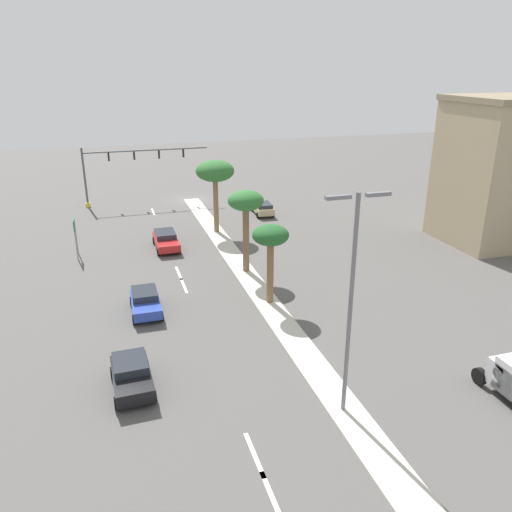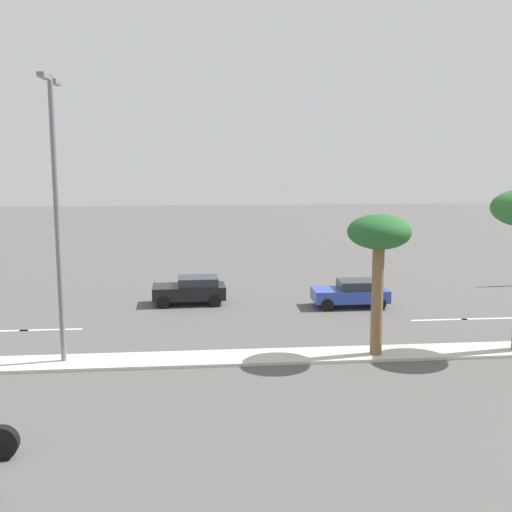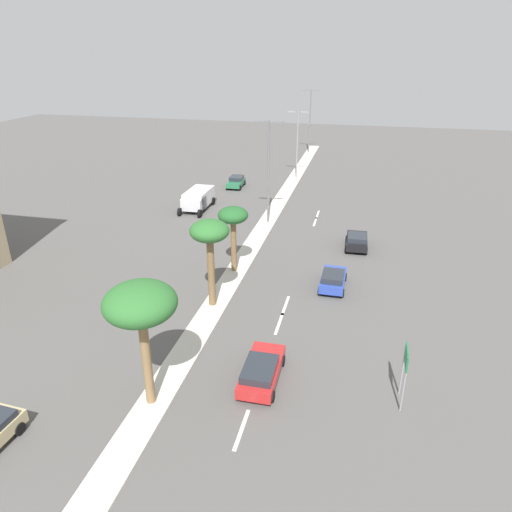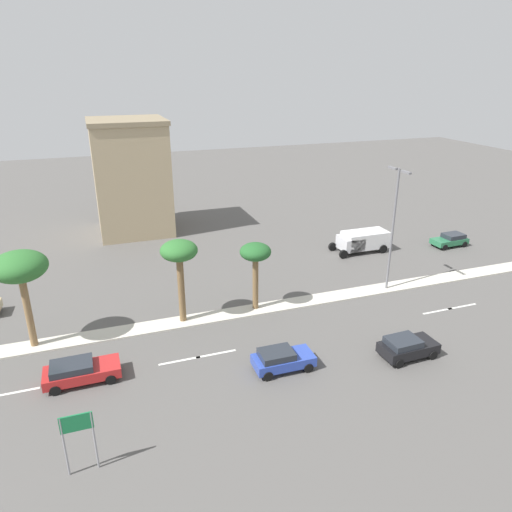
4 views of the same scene
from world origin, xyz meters
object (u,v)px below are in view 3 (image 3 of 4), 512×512
(palm_tree_left, at_px, (140,306))
(directional_road_sign, at_px, (405,365))
(palm_tree_rear, at_px, (233,218))
(sedan_green_far, at_px, (236,182))
(palm_tree_front, at_px, (210,235))
(street_lamp_outboard, at_px, (310,117))
(sedan_blue_rear, at_px, (333,279))
(sedan_black_left, at_px, (357,241))
(box_truck, at_px, (197,199))
(sedan_red_inboard, at_px, (261,370))
(street_lamp_inboard, at_px, (268,165))
(street_lamp_rear, at_px, (297,139))

(palm_tree_left, bearing_deg, directional_road_sign, 13.47)
(palm_tree_left, bearing_deg, palm_tree_rear, 90.18)
(palm_tree_left, height_order, sedan_green_far, palm_tree_left)
(palm_tree_left, xyz_separation_m, palm_tree_front, (-0.02, 10.52, -0.42))
(street_lamp_outboard, xyz_separation_m, sedan_blue_rear, (8.42, -49.84, -5.50))
(sedan_black_left, bearing_deg, street_lamp_outboard, 103.47)
(sedan_black_left, distance_m, box_truck, 19.84)
(palm_tree_rear, distance_m, sedan_green_far, 26.14)
(sedan_red_inboard, bearing_deg, box_truck, 116.25)
(sedan_blue_rear, xyz_separation_m, sedan_red_inboard, (-2.97, -12.26, 0.00))
(street_lamp_inboard, xyz_separation_m, street_lamp_outboard, (-0.42, 36.59, -0.00))
(palm_tree_left, height_order, box_truck, palm_tree_left)
(sedan_red_inboard, bearing_deg, sedan_blue_rear, 76.39)
(palm_tree_front, distance_m, palm_tree_rear, 5.96)
(sedan_blue_rear, bearing_deg, sedan_black_left, 80.02)
(palm_tree_left, height_order, street_lamp_inboard, street_lamp_inboard)
(sedan_red_inboard, bearing_deg, palm_tree_left, -150.35)
(palm_tree_rear, xyz_separation_m, sedan_blue_rear, (8.33, -1.15, -3.94))
(sedan_black_left, bearing_deg, palm_tree_front, -126.53)
(sedan_green_far, height_order, sedan_blue_rear, sedan_blue_rear)
(palm_tree_rear, height_order, street_lamp_outboard, street_lamp_outboard)
(street_lamp_rear, xyz_separation_m, sedan_green_far, (-7.21, -5.93, -4.85))
(directional_road_sign, xyz_separation_m, street_lamp_rear, (-12.45, 44.22, 3.15))
(street_lamp_outboard, bearing_deg, box_truck, -104.01)
(palm_tree_rear, relative_size, sedan_black_left, 1.41)
(sedan_red_inboard, bearing_deg, sedan_green_far, 107.54)
(street_lamp_outboard, bearing_deg, palm_tree_left, -89.87)
(palm_tree_front, height_order, street_lamp_inboard, street_lamp_inboard)
(street_lamp_outboard, xyz_separation_m, sedan_red_inboard, (5.46, -62.10, -5.50))
(street_lamp_inboard, bearing_deg, sedan_blue_rear, -58.87)
(sedan_black_left, xyz_separation_m, box_truck, (-18.37, 7.49, 0.45))
(palm_tree_front, bearing_deg, sedan_green_far, 102.39)
(street_lamp_inboard, height_order, sedan_black_left, street_lamp_inboard)
(directional_road_sign, relative_size, sedan_green_far, 0.85)
(palm_tree_left, xyz_separation_m, sedan_red_inboard, (5.31, 3.02, -5.17))
(directional_road_sign, relative_size, street_lamp_rear, 0.36)
(directional_road_sign, height_order, street_lamp_inboard, street_lamp_inboard)
(palm_tree_front, bearing_deg, sedan_blue_rear, 29.80)
(street_lamp_outboard, bearing_deg, palm_tree_rear, -89.89)
(sedan_green_far, height_order, sedan_black_left, sedan_black_left)
(palm_tree_front, xyz_separation_m, street_lamp_inboard, (0.30, 18.01, 0.75))
(street_lamp_rear, bearing_deg, street_lamp_inboard, -90.41)
(palm_tree_left, xyz_separation_m, box_truck, (-8.60, 31.24, -4.70))
(directional_road_sign, bearing_deg, street_lamp_inboard, 116.31)
(sedan_blue_rear, distance_m, box_truck, 23.23)
(palm_tree_front, relative_size, street_lamp_outboard, 0.61)
(directional_road_sign, bearing_deg, sedan_red_inboard, -179.57)
(street_lamp_inboard, bearing_deg, street_lamp_rear, 89.59)
(street_lamp_outboard, relative_size, sedan_blue_rear, 2.68)
(palm_tree_rear, bearing_deg, sedan_red_inboard, -68.18)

